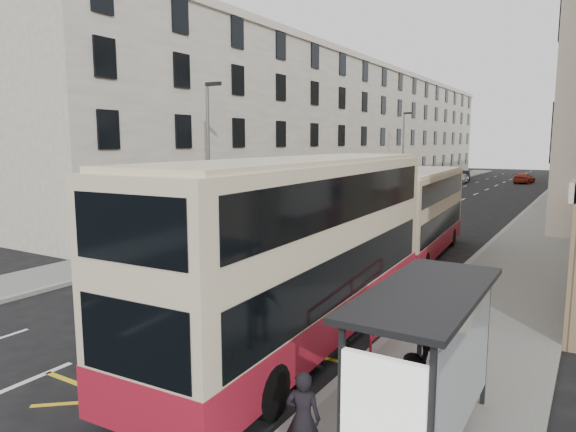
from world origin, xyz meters
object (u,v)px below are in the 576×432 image
Objects in this scene: white_van at (439,186)px; pedestrian_mid at (414,404)px; street_lamp_far at (404,148)px; double_decker_front at (304,249)px; double_decker_rear at (419,213)px; pedestrian_near at (303,418)px; car_dark at (464,176)px; car_red at (524,178)px; car_silver at (461,178)px; pedestrian_far at (431,338)px; street_lamp_near at (209,154)px; bus_shelter at (428,340)px.

pedestrian_mid is at bearing -95.96° from white_van.
street_lamp_far is 0.65× the size of double_decker_front.
double_decker_rear is at bearing 76.97° from pedestrian_mid.
street_lamp_far is at bearing -89.40° from pedestrian_near.
car_dark is at bearing 96.06° from double_decker_rear.
car_dark is 0.95× the size of car_red.
white_van reaches higher than car_red.
car_silver is at bearing 39.96° from car_red.
car_dark is (-12.83, 61.56, -0.35)m from pedestrian_far.
street_lamp_far is at bearing 106.02° from double_decker_rear.
car_red is at bearing 87.30° from double_decker_rear.
pedestrian_near reaches higher than white_van.
car_red is (6.94, 4.29, 0.00)m from car_silver.
pedestrian_mid is (4.60, -15.22, -1.02)m from double_decker_rear.
street_lamp_far is (0.00, 30.00, 0.00)m from street_lamp_near.
double_decker_rear is 13.04m from pedestrian_far.
double_decker_rear is (9.90, -27.13, -2.63)m from street_lamp_far.
double_decker_front is (-4.33, 3.69, 0.32)m from bus_shelter.
car_silver is (1.84, 47.28, -4.00)m from street_lamp_near.
pedestrian_far is (3.62, -0.78, -1.42)m from double_decker_front.
pedestrian_far is at bearing -118.05° from pedestrian_near.
bus_shelter reaches higher than pedestrian_far.
white_van is at bearing 32.31° from street_lamp_far.
pedestrian_near is at bearing -97.98° from white_van.
car_dark is (-13.54, 64.47, -1.45)m from bus_shelter.
car_red is (7.62, -0.50, -0.05)m from car_dark.
double_decker_rear is 45.16m from car_silver.
street_lamp_far is 29.00m from double_decker_rear.
street_lamp_near reaches higher than pedestrian_near.
street_lamp_far is 1.39× the size of white_van.
pedestrian_mid is at bearing -76.98° from car_silver.
street_lamp_far is 40.12m from double_decker_front.
pedestrian_mid is 0.45× the size of car_silver.
car_dark is (-8.75, 49.21, -1.32)m from double_decker_rear.
pedestrian_near is 46.64m from white_van.
bus_shelter reaches higher than car_red.
street_lamp_near reaches higher than pedestrian_mid.
car_red is (-5.73, 63.92, -0.35)m from pedestrian_mid.
double_decker_rear is 5.64× the size of pedestrian_far.
pedestrian_far is (13.98, -39.48, -3.60)m from street_lamp_far.
car_dark is at bearing 101.86° from bus_shelter.
white_van is 20.20m from car_dark.
street_lamp_near is (-14.69, 12.39, 2.50)m from bus_shelter.
double_decker_front is 5.81m from pedestrian_near.
pedestrian_far is at bearing -14.83° from double_decker_front.
car_silver is 4.84m from car_dark.
pedestrian_far is 0.31× the size of white_van.
pedestrian_near is (2.75, -4.89, -1.53)m from double_decker_front.
bus_shelter is at bearing 103.50° from car_red.
street_lamp_near is 5.13× the size of pedestrian_near.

